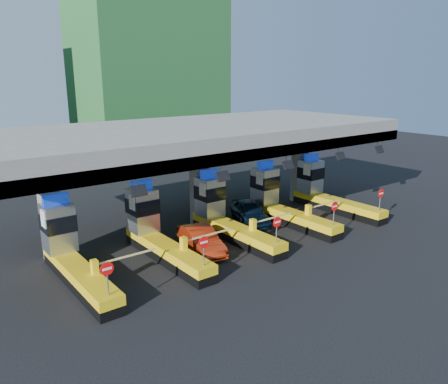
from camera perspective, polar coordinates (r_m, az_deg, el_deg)
ground at (r=28.59m, az=0.30°, el=-5.82°), size 120.00×120.00×0.00m
toll_canopy at (r=29.33m, az=-3.16°, el=7.07°), size 28.00×12.09×7.00m
toll_lane_far_left at (r=23.97m, az=-19.53°, el=-7.35°), size 4.43×8.00×4.16m
toll_lane_left at (r=25.76m, az=-8.93°, el=-5.08°), size 4.43×8.00×4.16m
toll_lane_center at (r=28.34m, az=-0.04°, el=-3.02°), size 4.43×8.00×4.16m
toll_lane_right at (r=31.50m, az=7.19°, el=-1.28°), size 4.43×8.00×4.16m
toll_lane_far_right at (r=35.09m, az=13.01°, el=0.13°), size 4.43×8.00×4.16m
bg_building_scaffold at (r=60.35m, az=-9.92°, el=18.41°), size 18.00×12.00×28.00m
van at (r=31.04m, az=3.40°, el=-2.62°), size 3.40×4.96×1.57m
red_car at (r=25.99m, az=-3.02°, el=-6.29°), size 2.48×4.68×1.47m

